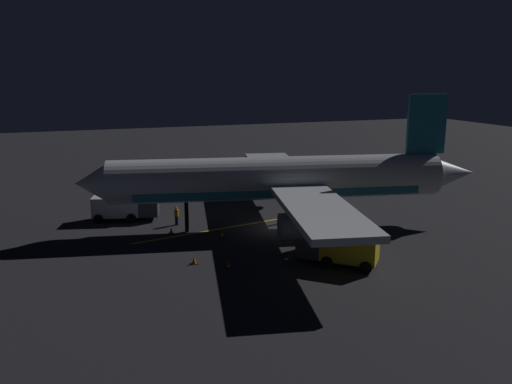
{
  "coord_description": "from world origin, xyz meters",
  "views": [
    {
      "loc": [
        -41.36,
        16.91,
        13.78
      ],
      "look_at": [
        0.0,
        2.0,
        3.5
      ],
      "focal_mm": 36.12,
      "sensor_mm": 36.0,
      "label": 1
    }
  ],
  "objects_px": {
    "catering_truck": "(341,249)",
    "ground_crew_worker": "(177,216)",
    "traffic_cone_near_right": "(194,261)",
    "baggage_truck": "(123,208)",
    "traffic_cone_near_left": "(228,264)",
    "traffic_cone_far": "(222,234)",
    "airliner": "(284,180)",
    "traffic_cone_under_wing": "(171,231)"
  },
  "relations": [
    {
      "from": "catering_truck",
      "to": "ground_crew_worker",
      "type": "relative_size",
      "value": 3.26
    },
    {
      "from": "ground_crew_worker",
      "to": "traffic_cone_near_right",
      "type": "distance_m",
      "value": 10.3
    },
    {
      "from": "baggage_truck",
      "to": "catering_truck",
      "type": "distance_m",
      "value": 22.14
    },
    {
      "from": "traffic_cone_near_left",
      "to": "traffic_cone_far",
      "type": "height_order",
      "value": "same"
    },
    {
      "from": "catering_truck",
      "to": "ground_crew_worker",
      "type": "xyz_separation_m",
      "value": [
        14.05,
        9.29,
        -0.32
      ]
    },
    {
      "from": "traffic_cone_near_right",
      "to": "traffic_cone_far",
      "type": "bearing_deg",
      "value": -34.36
    },
    {
      "from": "airliner",
      "to": "traffic_cone_near_left",
      "type": "distance_m",
      "value": 11.51
    },
    {
      "from": "airliner",
      "to": "baggage_truck",
      "type": "bearing_deg",
      "value": 60.87
    },
    {
      "from": "traffic_cone_near_left",
      "to": "traffic_cone_under_wing",
      "type": "height_order",
      "value": "same"
    },
    {
      "from": "traffic_cone_under_wing",
      "to": "traffic_cone_far",
      "type": "distance_m",
      "value": 4.61
    },
    {
      "from": "baggage_truck",
      "to": "traffic_cone_near_left",
      "type": "bearing_deg",
      "value": -158.81
    },
    {
      "from": "traffic_cone_under_wing",
      "to": "traffic_cone_far",
      "type": "bearing_deg",
      "value": -122.06
    },
    {
      "from": "baggage_truck",
      "to": "traffic_cone_near_right",
      "type": "height_order",
      "value": "baggage_truck"
    },
    {
      "from": "traffic_cone_near_right",
      "to": "traffic_cone_under_wing",
      "type": "bearing_deg",
      "value": 1.52
    },
    {
      "from": "baggage_truck",
      "to": "traffic_cone_near_left",
      "type": "distance_m",
      "value": 16.23
    },
    {
      "from": "traffic_cone_under_wing",
      "to": "catering_truck",
      "type": "bearing_deg",
      "value": -138.67
    },
    {
      "from": "ground_crew_worker",
      "to": "traffic_cone_far",
      "type": "height_order",
      "value": "ground_crew_worker"
    },
    {
      "from": "baggage_truck",
      "to": "traffic_cone_near_left",
      "type": "height_order",
      "value": "baggage_truck"
    },
    {
      "from": "traffic_cone_near_right",
      "to": "traffic_cone_near_left",
      "type": "bearing_deg",
      "value": -125.21
    },
    {
      "from": "baggage_truck",
      "to": "ground_crew_worker",
      "type": "xyz_separation_m",
      "value": [
        -3.32,
        -4.44,
        -0.33
      ]
    },
    {
      "from": "ground_crew_worker",
      "to": "traffic_cone_far",
      "type": "xyz_separation_m",
      "value": [
        -4.84,
        -2.94,
        -0.64
      ]
    },
    {
      "from": "airliner",
      "to": "traffic_cone_far",
      "type": "relative_size",
      "value": 65.31
    },
    {
      "from": "traffic_cone_near_right",
      "to": "baggage_truck",
      "type": "bearing_deg",
      "value": 15.17
    },
    {
      "from": "ground_crew_worker",
      "to": "traffic_cone_under_wing",
      "type": "xyz_separation_m",
      "value": [
        -2.39,
        0.97,
        -0.64
      ]
    },
    {
      "from": "catering_truck",
      "to": "traffic_cone_far",
      "type": "height_order",
      "value": "catering_truck"
    },
    {
      "from": "traffic_cone_near_left",
      "to": "traffic_cone_near_right",
      "type": "bearing_deg",
      "value": 54.79
    },
    {
      "from": "airliner",
      "to": "traffic_cone_near_left",
      "type": "bearing_deg",
      "value": 135.59
    },
    {
      "from": "baggage_truck",
      "to": "traffic_cone_near_right",
      "type": "bearing_deg",
      "value": -164.83
    },
    {
      "from": "airliner",
      "to": "catering_truck",
      "type": "relative_size",
      "value": 6.33
    },
    {
      "from": "traffic_cone_near_right",
      "to": "traffic_cone_under_wing",
      "type": "xyz_separation_m",
      "value": [
        7.86,
        0.21,
        0.0
      ]
    },
    {
      "from": "traffic_cone_near_right",
      "to": "traffic_cone_far",
      "type": "relative_size",
      "value": 1.0
    },
    {
      "from": "baggage_truck",
      "to": "airliner",
      "type": "bearing_deg",
      "value": -119.13
    },
    {
      "from": "ground_crew_worker",
      "to": "traffic_cone_near_right",
      "type": "bearing_deg",
      "value": 175.76
    },
    {
      "from": "catering_truck",
      "to": "traffic_cone_near_right",
      "type": "xyz_separation_m",
      "value": [
        3.8,
        10.05,
        -0.95
      ]
    },
    {
      "from": "traffic_cone_near_left",
      "to": "traffic_cone_far",
      "type": "bearing_deg",
      "value": -12.36
    },
    {
      "from": "catering_truck",
      "to": "traffic_cone_under_wing",
      "type": "xyz_separation_m",
      "value": [
        11.67,
        10.26,
        -0.95
      ]
    },
    {
      "from": "ground_crew_worker",
      "to": "airliner",
      "type": "bearing_deg",
      "value": -114.81
    },
    {
      "from": "catering_truck",
      "to": "traffic_cone_near_right",
      "type": "relative_size",
      "value": 10.33
    },
    {
      "from": "ground_crew_worker",
      "to": "catering_truck",
      "type": "bearing_deg",
      "value": -146.53
    },
    {
      "from": "baggage_truck",
      "to": "traffic_cone_far",
      "type": "xyz_separation_m",
      "value": [
        -8.16,
        -7.38,
        -0.97
      ]
    },
    {
      "from": "traffic_cone_near_left",
      "to": "traffic_cone_far",
      "type": "distance_m",
      "value": 7.11
    },
    {
      "from": "traffic_cone_near_right",
      "to": "ground_crew_worker",
      "type": "bearing_deg",
      "value": -4.24
    }
  ]
}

